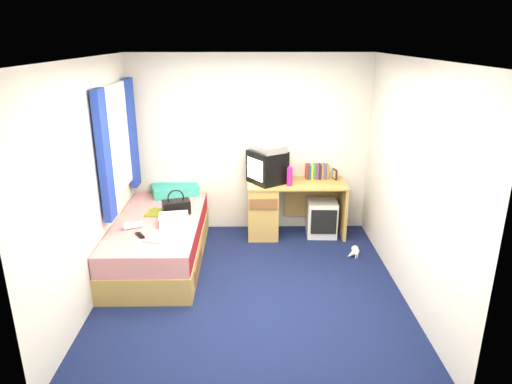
{
  "coord_description": "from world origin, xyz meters",
  "views": [
    {
      "loc": [
        -0.01,
        -4.33,
        2.6
      ],
      "look_at": [
        0.06,
        0.7,
        0.87
      ],
      "focal_mm": 32.0,
      "sensor_mm": 36.0,
      "label": 1
    }
  ],
  "objects_px": {
    "crt_tv": "(267,167)",
    "magazine": "(156,212)",
    "aerosol_can": "(288,176)",
    "picture_frame": "(335,174)",
    "pillow": "(175,190)",
    "remote_control": "(140,235)",
    "storage_cube": "(321,218)",
    "desk": "(276,206)",
    "handbag": "(176,207)",
    "water_bottle": "(133,225)",
    "colour_swatch_fan": "(153,242)",
    "bed": "(159,241)",
    "vcr": "(268,148)",
    "towel": "(174,220)",
    "pink_water_bottle": "(290,177)"
  },
  "relations": [
    {
      "from": "desk",
      "to": "colour_swatch_fan",
      "type": "bearing_deg",
      "value": -134.64
    },
    {
      "from": "water_bottle",
      "to": "colour_swatch_fan",
      "type": "relative_size",
      "value": 0.91
    },
    {
      "from": "water_bottle",
      "to": "bed",
      "type": "bearing_deg",
      "value": 47.78
    },
    {
      "from": "water_bottle",
      "to": "remote_control",
      "type": "bearing_deg",
      "value": -59.0
    },
    {
      "from": "bed",
      "to": "water_bottle",
      "type": "bearing_deg",
      "value": -132.22
    },
    {
      "from": "aerosol_can",
      "to": "towel",
      "type": "xyz_separation_m",
      "value": [
        -1.38,
        -0.9,
        -0.24
      ]
    },
    {
      "from": "bed",
      "to": "remote_control",
      "type": "height_order",
      "value": "remote_control"
    },
    {
      "from": "desk",
      "to": "pink_water_bottle",
      "type": "bearing_deg",
      "value": -40.18
    },
    {
      "from": "handbag",
      "to": "water_bottle",
      "type": "height_order",
      "value": "handbag"
    },
    {
      "from": "vcr",
      "to": "desk",
      "type": "bearing_deg",
      "value": 57.05
    },
    {
      "from": "pink_water_bottle",
      "to": "remote_control",
      "type": "distance_m",
      "value": 2.06
    },
    {
      "from": "towel",
      "to": "water_bottle",
      "type": "distance_m",
      "value": 0.46
    },
    {
      "from": "water_bottle",
      "to": "colour_swatch_fan",
      "type": "xyz_separation_m",
      "value": [
        0.3,
        -0.37,
        -0.03
      ]
    },
    {
      "from": "pillow",
      "to": "aerosol_can",
      "type": "height_order",
      "value": "aerosol_can"
    },
    {
      "from": "magazine",
      "to": "vcr",
      "type": "bearing_deg",
      "value": 22.05
    },
    {
      "from": "aerosol_can",
      "to": "colour_swatch_fan",
      "type": "bearing_deg",
      "value": -137.82
    },
    {
      "from": "picture_frame",
      "to": "remote_control",
      "type": "height_order",
      "value": "picture_frame"
    },
    {
      "from": "pink_water_bottle",
      "to": "handbag",
      "type": "bearing_deg",
      "value": -162.92
    },
    {
      "from": "bed",
      "to": "storage_cube",
      "type": "relative_size",
      "value": 4.04
    },
    {
      "from": "handbag",
      "to": "remote_control",
      "type": "bearing_deg",
      "value": -131.49
    },
    {
      "from": "storage_cube",
      "to": "magazine",
      "type": "distance_m",
      "value": 2.21
    },
    {
      "from": "picture_frame",
      "to": "towel",
      "type": "bearing_deg",
      "value": -167.42
    },
    {
      "from": "aerosol_can",
      "to": "magazine",
      "type": "relative_size",
      "value": 0.64
    },
    {
      "from": "pillow",
      "to": "remote_control",
      "type": "bearing_deg",
      "value": -97.26
    },
    {
      "from": "magazine",
      "to": "remote_control",
      "type": "relative_size",
      "value": 1.75
    },
    {
      "from": "magazine",
      "to": "handbag",
      "type": "bearing_deg",
      "value": -3.87
    },
    {
      "from": "crt_tv",
      "to": "magazine",
      "type": "height_order",
      "value": "crt_tv"
    },
    {
      "from": "storage_cube",
      "to": "picture_frame",
      "type": "xyz_separation_m",
      "value": [
        0.18,
        0.15,
        0.57
      ]
    },
    {
      "from": "vcr",
      "to": "towel",
      "type": "xyz_separation_m",
      "value": [
        -1.11,
        -0.91,
        -0.62
      ]
    },
    {
      "from": "towel",
      "to": "magazine",
      "type": "height_order",
      "value": "towel"
    },
    {
      "from": "pillow",
      "to": "handbag",
      "type": "distance_m",
      "value": 0.72
    },
    {
      "from": "bed",
      "to": "water_bottle",
      "type": "height_order",
      "value": "water_bottle"
    },
    {
      "from": "bed",
      "to": "pink_water_bottle",
      "type": "relative_size",
      "value": 8.63
    },
    {
      "from": "picture_frame",
      "to": "magazine",
      "type": "relative_size",
      "value": 0.5
    },
    {
      "from": "desk",
      "to": "picture_frame",
      "type": "relative_size",
      "value": 9.29
    },
    {
      "from": "storage_cube",
      "to": "desk",
      "type": "bearing_deg",
      "value": -179.66
    },
    {
      "from": "bed",
      "to": "colour_swatch_fan",
      "type": "relative_size",
      "value": 9.09
    },
    {
      "from": "bed",
      "to": "colour_swatch_fan",
      "type": "distance_m",
      "value": 0.68
    },
    {
      "from": "desk",
      "to": "pink_water_bottle",
      "type": "xyz_separation_m",
      "value": [
        0.17,
        -0.14,
        0.46
      ]
    },
    {
      "from": "vcr",
      "to": "pillow",
      "type": "bearing_deg",
      "value": -127.19
    },
    {
      "from": "desk",
      "to": "magazine",
      "type": "height_order",
      "value": "desk"
    },
    {
      "from": "desk",
      "to": "pillow",
      "type": "bearing_deg",
      "value": 174.24
    },
    {
      "from": "storage_cube",
      "to": "crt_tv",
      "type": "height_order",
      "value": "crt_tv"
    },
    {
      "from": "magazine",
      "to": "crt_tv",
      "type": "bearing_deg",
      "value": 22.02
    },
    {
      "from": "magazine",
      "to": "colour_swatch_fan",
      "type": "relative_size",
      "value": 1.27
    },
    {
      "from": "crt_tv",
      "to": "picture_frame",
      "type": "relative_size",
      "value": 4.11
    },
    {
      "from": "desk",
      "to": "pink_water_bottle",
      "type": "distance_m",
      "value": 0.51
    },
    {
      "from": "pillow",
      "to": "remote_control",
      "type": "height_order",
      "value": "pillow"
    },
    {
      "from": "storage_cube",
      "to": "aerosol_can",
      "type": "bearing_deg",
      "value": -179.59
    },
    {
      "from": "storage_cube",
      "to": "remote_control",
      "type": "relative_size",
      "value": 3.09
    }
  ]
}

